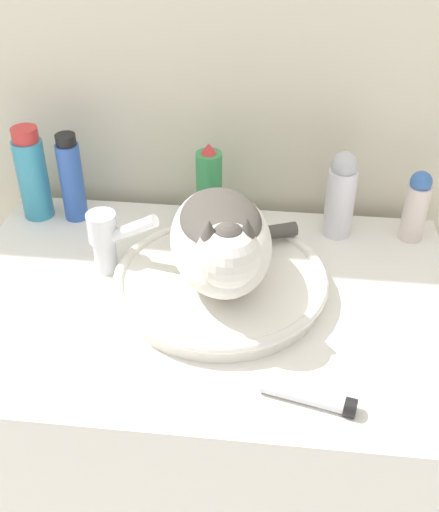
% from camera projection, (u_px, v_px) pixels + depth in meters
% --- Properties ---
extents(wall_back, '(8.00, 0.05, 2.40)m').
position_uv_depth(wall_back, '(226.00, 28.00, 1.26)').
color(wall_back, beige).
rests_on(wall_back, ground_plane).
extents(vanity_counter, '(0.93, 0.64, 0.82)m').
position_uv_depth(vanity_counter, '(206.00, 440.00, 1.42)').
color(vanity_counter, white).
rests_on(vanity_counter, ground_plane).
extents(sink_basin, '(0.40, 0.40, 0.04)m').
position_uv_depth(sink_basin, '(221.00, 282.00, 1.18)').
color(sink_basin, white).
rests_on(sink_basin, vanity_counter).
extents(cat, '(0.26, 0.32, 0.19)m').
position_uv_depth(cat, '(222.00, 238.00, 1.11)').
color(cat, silver).
rests_on(cat, sink_basin).
extents(faucet, '(0.14, 0.06, 0.14)m').
position_uv_depth(faucet, '(108.00, 238.00, 1.20)').
color(faucet, silver).
rests_on(faucet, vanity_counter).
extents(shampoo_bottle_tall, '(0.05, 0.05, 0.20)m').
position_uv_depth(shampoo_bottle_tall, '(71.00, 179.00, 1.35)').
color(shampoo_bottle_tall, '#335BB7').
rests_on(shampoo_bottle_tall, vanity_counter).
extents(lotion_bottle_white, '(0.06, 0.06, 0.19)m').
position_uv_depth(lotion_bottle_white, '(341.00, 194.00, 1.30)').
color(lotion_bottle_white, silver).
rests_on(lotion_bottle_white, vanity_counter).
extents(deodorant_stick, '(0.05, 0.05, 0.15)m').
position_uv_depth(deodorant_stick, '(416.00, 206.00, 1.30)').
color(deodorant_stick, silver).
rests_on(deodorant_stick, vanity_counter).
extents(spray_bottle_trigger, '(0.05, 0.05, 0.19)m').
position_uv_depth(spray_bottle_trigger, '(209.00, 189.00, 1.33)').
color(spray_bottle_trigger, '#338C4C').
rests_on(spray_bottle_trigger, vanity_counter).
extents(mouthwash_bottle, '(0.06, 0.06, 0.21)m').
position_uv_depth(mouthwash_bottle, '(32.00, 175.00, 1.36)').
color(mouthwash_bottle, teal).
rests_on(mouthwash_bottle, vanity_counter).
extents(cream_tube, '(0.15, 0.06, 0.03)m').
position_uv_depth(cream_tube, '(309.00, 397.00, 0.97)').
color(cream_tube, silver).
rests_on(cream_tube, vanity_counter).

